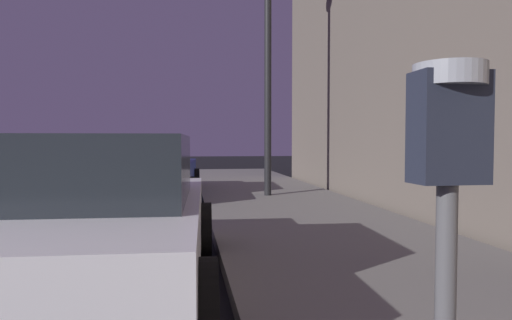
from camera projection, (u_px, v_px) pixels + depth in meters
parking_meter at (447, 195)px, 1.21m from camera, size 0.19×0.19×1.43m
car_white at (94, 221)px, 3.87m from camera, size 2.18×4.14×1.43m
car_blue at (152, 170)px, 10.56m from camera, size 2.32×4.56×1.43m
street_lamp at (268, 23)px, 10.13m from camera, size 0.44×0.44×5.96m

